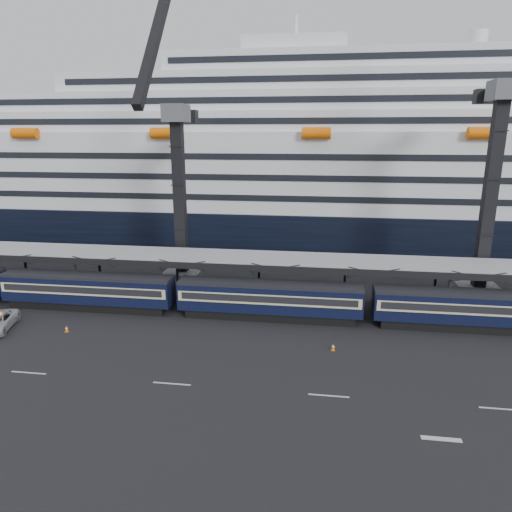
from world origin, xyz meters
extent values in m
plane|color=black|center=(0.00, 0.00, 0.00)|extent=(260.00, 260.00, 0.00)
cube|color=beige|center=(-26.00, -4.00, 0.01)|extent=(3.00, 0.15, 0.02)
cube|color=beige|center=(-14.00, -4.00, 0.01)|extent=(3.00, 0.15, 0.02)
cube|color=beige|center=(-2.00, -4.00, 0.01)|extent=(3.00, 0.15, 0.02)
cube|color=beige|center=(10.00, -4.00, 0.01)|extent=(3.00, 0.15, 0.02)
cube|color=beige|center=(5.00, -8.00, 0.01)|extent=(2.50, 0.40, 0.02)
cube|color=black|center=(-28.00, 10.00, 0.45)|extent=(17.48, 2.40, 0.90)
cube|color=black|center=(-28.00, 10.00, 2.25)|extent=(19.00, 2.80, 2.70)
cube|color=beige|center=(-28.00, 10.00, 2.55)|extent=(18.62, 2.92, 1.05)
cube|color=black|center=(-28.00, 10.00, 2.60)|extent=(17.86, 2.98, 0.70)
cube|color=black|center=(-28.00, 10.00, 3.75)|extent=(19.00, 2.50, 0.35)
cube|color=black|center=(-8.00, 10.00, 0.45)|extent=(17.48, 2.40, 0.90)
cube|color=black|center=(-8.00, 10.00, 2.25)|extent=(19.00, 2.80, 2.70)
cube|color=beige|center=(-8.00, 10.00, 2.55)|extent=(18.62, 2.92, 1.05)
cube|color=black|center=(-8.00, 10.00, 2.60)|extent=(17.86, 2.98, 0.70)
cube|color=black|center=(-8.00, 10.00, 3.75)|extent=(19.00, 2.50, 0.35)
cube|color=black|center=(12.00, 10.00, 0.45)|extent=(17.48, 2.40, 0.90)
cube|color=black|center=(12.00, 10.00, 2.25)|extent=(19.00, 2.80, 2.70)
cube|color=beige|center=(12.00, 10.00, 2.55)|extent=(18.62, 2.92, 1.05)
cube|color=black|center=(12.00, 10.00, 2.60)|extent=(17.86, 2.98, 0.70)
cube|color=black|center=(12.00, 10.00, 3.75)|extent=(19.00, 2.50, 0.35)
cube|color=gray|center=(0.00, 14.00, 5.40)|extent=(130.00, 6.00, 0.25)
cube|color=black|center=(0.00, 11.00, 5.10)|extent=(130.00, 0.25, 0.70)
cube|color=black|center=(0.00, 17.00, 5.10)|extent=(130.00, 0.25, 0.70)
cube|color=black|center=(-40.00, 16.80, 2.70)|extent=(0.25, 0.25, 5.40)
cube|color=black|center=(-30.00, 11.20, 2.70)|extent=(0.25, 0.25, 5.40)
cube|color=black|center=(-30.00, 16.80, 2.70)|extent=(0.25, 0.25, 5.40)
cube|color=black|center=(-20.00, 11.20, 2.70)|extent=(0.25, 0.25, 5.40)
cube|color=black|center=(-20.00, 16.80, 2.70)|extent=(0.25, 0.25, 5.40)
cube|color=black|center=(-10.00, 11.20, 2.70)|extent=(0.25, 0.25, 5.40)
cube|color=black|center=(-10.00, 16.80, 2.70)|extent=(0.25, 0.25, 5.40)
cube|color=black|center=(0.00, 11.20, 2.70)|extent=(0.25, 0.25, 5.40)
cube|color=black|center=(0.00, 16.80, 2.70)|extent=(0.25, 0.25, 5.40)
cube|color=black|center=(10.00, 11.20, 2.70)|extent=(0.25, 0.25, 5.40)
cube|color=black|center=(10.00, 16.80, 2.70)|extent=(0.25, 0.25, 5.40)
cube|color=black|center=(0.00, 46.00, 3.50)|extent=(200.00, 28.00, 7.00)
cube|color=silver|center=(0.00, 46.00, 13.00)|extent=(190.00, 26.88, 12.00)
cube|color=silver|center=(0.00, 46.00, 20.50)|extent=(160.00, 24.64, 3.00)
cube|color=black|center=(0.00, 33.63, 20.50)|extent=(153.60, 0.12, 0.90)
cube|color=silver|center=(0.00, 46.00, 23.50)|extent=(124.00, 21.84, 3.00)
cube|color=black|center=(0.00, 35.03, 23.50)|extent=(119.04, 0.12, 0.90)
cube|color=silver|center=(0.00, 46.00, 26.50)|extent=(90.00, 19.04, 3.00)
cube|color=black|center=(0.00, 36.43, 26.50)|extent=(86.40, 0.12, 0.90)
cube|color=silver|center=(0.00, 46.00, 29.50)|extent=(56.00, 16.24, 3.00)
cube|color=black|center=(0.00, 37.83, 29.50)|extent=(53.76, 0.12, 0.90)
cube|color=silver|center=(-8.00, 46.00, 32.00)|extent=(16.00, 12.00, 2.50)
cylinder|color=silver|center=(20.00, 46.00, 32.50)|extent=(2.80, 2.80, 3.00)
cylinder|color=orange|center=(-48.00, 31.96, 18.80)|extent=(4.00, 1.60, 1.60)
cylinder|color=orange|center=(-26.00, 31.96, 18.80)|extent=(4.00, 1.60, 1.60)
cylinder|color=orange|center=(-4.00, 31.96, 18.80)|extent=(4.00, 1.60, 1.60)
cylinder|color=orange|center=(18.00, 31.96, 18.80)|extent=(4.00, 1.60, 1.60)
cube|color=#505258|center=(-20.00, 19.00, 1.00)|extent=(4.50, 4.50, 2.00)
cube|color=black|center=(-20.00, 19.00, 11.00)|extent=(1.30, 1.30, 18.00)
cube|color=#505258|center=(-20.00, 19.00, 21.00)|extent=(2.60, 3.20, 2.00)
cube|color=black|center=(-20.00, 13.21, 27.89)|extent=(0.90, 12.26, 14.37)
cube|color=black|center=(-20.00, 21.52, 21.00)|extent=(0.90, 5.04, 0.90)
cube|color=black|center=(-20.00, 24.04, 20.80)|extent=(2.20, 1.60, 1.60)
cube|color=#505258|center=(15.00, 18.00, 1.00)|extent=(4.50, 4.50, 2.00)
cube|color=black|center=(15.00, 18.00, 12.00)|extent=(1.30, 1.30, 20.00)
cube|color=#505258|center=(15.00, 18.00, 23.00)|extent=(2.60, 3.20, 2.00)
cube|color=black|center=(15.00, 20.80, 23.00)|extent=(0.90, 5.60, 0.90)
cube|color=black|center=(15.00, 23.60, 22.80)|extent=(2.20, 1.60, 1.60)
cube|color=orange|center=(-27.20, 3.83, 0.02)|extent=(0.34, 0.34, 0.04)
cone|color=orange|center=(-27.20, 3.83, 0.36)|extent=(0.28, 0.28, 0.64)
cylinder|color=white|center=(-27.20, 3.83, 0.36)|extent=(0.24, 0.24, 0.11)
cube|color=orange|center=(-1.53, 3.46, 0.02)|extent=(0.34, 0.34, 0.04)
cone|color=orange|center=(-1.53, 3.46, 0.36)|extent=(0.29, 0.29, 0.65)
cylinder|color=white|center=(-1.53, 3.46, 0.36)|extent=(0.24, 0.24, 0.11)
camera|label=1|loc=(-3.15, -34.25, 18.66)|focal=32.00mm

